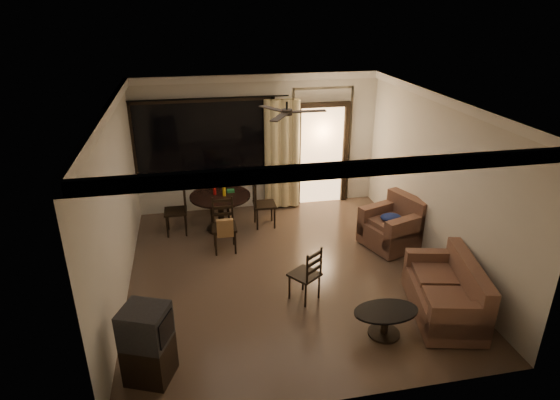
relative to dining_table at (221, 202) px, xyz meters
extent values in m
plane|color=#7F6651|center=(0.90, -1.77, -0.57)|extent=(5.50, 5.50, 0.00)
plane|color=beige|center=(0.90, 0.98, 0.83)|extent=(5.00, 0.00, 5.00)
plane|color=beige|center=(0.90, -4.52, 0.83)|extent=(5.00, 0.00, 5.00)
plane|color=beige|center=(-1.60, -1.77, 0.83)|extent=(0.00, 5.50, 5.50)
plane|color=beige|center=(3.40, -1.77, 0.83)|extent=(0.00, 5.50, 5.50)
plane|color=white|center=(0.90, -1.77, 2.23)|extent=(5.50, 5.50, 0.00)
cube|color=black|center=(-0.20, 0.95, 1.01)|extent=(2.70, 0.04, 1.45)
cylinder|color=black|center=(-0.10, 0.86, 1.81)|extent=(3.20, 0.03, 0.03)
cube|color=#FFC684|center=(2.25, 0.93, 0.48)|extent=(0.91, 0.03, 2.08)
cube|color=white|center=(3.39, -0.72, 0.73)|extent=(0.02, 0.18, 0.12)
cylinder|color=black|center=(0.90, -1.77, 2.17)|extent=(0.03, 0.03, 0.12)
cylinder|color=black|center=(0.90, -1.77, 2.08)|extent=(0.16, 0.16, 0.08)
cylinder|color=black|center=(0.00, 0.00, 0.13)|extent=(1.15, 1.15, 0.04)
cylinder|color=black|center=(0.00, 0.00, -0.21)|extent=(0.11, 0.11, 0.67)
cylinder|color=black|center=(0.00, 0.00, -0.55)|extent=(0.57, 0.57, 0.03)
cylinder|color=maroon|center=(-0.10, 0.05, 0.26)|extent=(0.06, 0.06, 0.22)
cylinder|color=gold|center=(0.07, -0.05, 0.24)|extent=(0.06, 0.06, 0.18)
cube|color=#247838|center=(0.21, 0.11, 0.18)|extent=(0.14, 0.10, 0.05)
cube|color=black|center=(-0.85, 0.01, -0.12)|extent=(0.42, 0.42, 0.04)
cube|color=black|center=(0.85, -0.01, -0.12)|extent=(0.42, 0.42, 0.04)
cube|color=black|center=(-0.01, -0.85, -0.12)|extent=(0.42, 0.42, 0.04)
cube|color=#A67E47|center=(-0.01, -1.08, -0.02)|extent=(0.28, 0.08, 0.32)
cube|color=black|center=(0.01, 0.53, -0.12)|extent=(0.42, 0.42, 0.04)
cube|color=black|center=(-1.15, -3.74, -0.31)|extent=(0.64, 0.61, 0.51)
cube|color=black|center=(-1.15, -3.74, 0.17)|extent=(0.64, 0.61, 0.46)
cube|color=black|center=(-0.91, -3.83, 0.17)|extent=(0.16, 0.35, 0.31)
cube|color=#4F2C24|center=(2.85, -3.30, -0.36)|extent=(1.13, 1.66, 0.38)
cube|color=#4F2C24|center=(3.15, -3.37, -0.04)|extent=(0.53, 1.53, 0.62)
cube|color=#4F2C24|center=(2.70, -3.95, -0.17)|extent=(0.83, 0.35, 0.48)
cube|color=#4F2C24|center=(3.00, -2.64, -0.17)|extent=(0.83, 0.35, 0.48)
cube|color=#4F2C24|center=(2.80, -3.29, -0.14)|extent=(0.86, 1.43, 0.11)
cube|color=#4F2C24|center=(2.95, -1.28, -0.34)|extent=(1.13, 1.13, 0.42)
cube|color=#4F2C24|center=(3.27, -1.17, 0.01)|extent=(0.49, 0.91, 0.68)
cube|color=#4F2C24|center=(3.07, -1.61, -0.13)|extent=(0.90, 0.47, 0.52)
cube|color=#4F2C24|center=(2.84, -0.95, -0.13)|extent=(0.90, 0.47, 0.52)
cube|color=#4F2C24|center=(2.90, -1.29, -0.10)|extent=(0.81, 0.84, 0.13)
ellipsoid|color=#131355|center=(2.90, -1.29, 0.01)|extent=(0.38, 0.31, 0.11)
ellipsoid|color=black|center=(1.87, -3.56, -0.20)|extent=(0.87, 0.52, 0.03)
cylinder|color=black|center=(1.87, -3.56, -0.38)|extent=(0.10, 0.10, 0.35)
cylinder|color=black|center=(1.87, -3.56, -0.55)|extent=(0.43, 0.43, 0.03)
cube|color=black|center=(1.02, -2.55, -0.16)|extent=(0.54, 0.54, 0.04)
camera|label=1|loc=(-0.49, -8.24, 3.56)|focal=30.00mm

